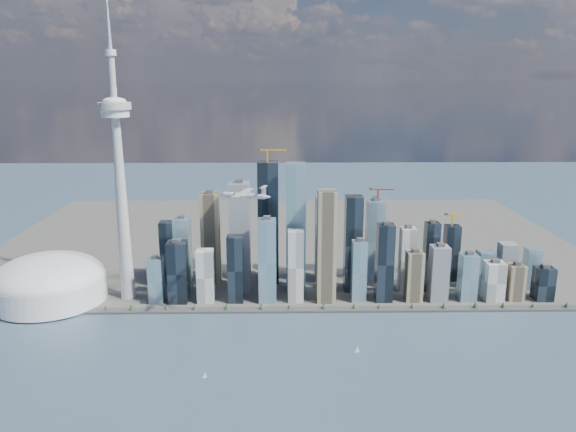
{
  "coord_description": "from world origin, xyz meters",
  "views": [
    {
      "loc": [
        -16.76,
        -673.81,
        405.15
      ],
      "look_at": [
        -2.59,
        260.0,
        171.3
      ],
      "focal_mm": 35.0,
      "sensor_mm": 36.0,
      "label": 1
    }
  ],
  "objects_px": {
    "needle_tower": "(120,174)",
    "airplane": "(245,195)",
    "dome_stadium": "(49,281)",
    "sailboat_west": "(205,376)",
    "sailboat_east": "(357,350)"
  },
  "relations": [
    {
      "from": "dome_stadium",
      "to": "sailboat_west",
      "type": "distance_m",
      "value": 422.1
    },
    {
      "from": "sailboat_west",
      "to": "sailboat_east",
      "type": "relative_size",
      "value": 0.86
    },
    {
      "from": "sailboat_west",
      "to": "airplane",
      "type": "bearing_deg",
      "value": 58.89
    },
    {
      "from": "needle_tower",
      "to": "airplane",
      "type": "distance_m",
      "value": 276.06
    },
    {
      "from": "airplane",
      "to": "dome_stadium",
      "type": "bearing_deg",
      "value": 175.83
    },
    {
      "from": "needle_tower",
      "to": "sailboat_west",
      "type": "bearing_deg",
      "value": -57.85
    },
    {
      "from": "dome_stadium",
      "to": "airplane",
      "type": "xyz_separation_m",
      "value": [
        370.74,
        -141.44,
        190.48
      ]
    },
    {
      "from": "airplane",
      "to": "sailboat_west",
      "type": "bearing_deg",
      "value": -94.67
    },
    {
      "from": "airplane",
      "to": "sailboat_east",
      "type": "relative_size",
      "value": 7.21
    },
    {
      "from": "sailboat_east",
      "to": "sailboat_west",
      "type": "bearing_deg",
      "value": -168.84
    },
    {
      "from": "needle_tower",
      "to": "sailboat_west",
      "type": "height_order",
      "value": "needle_tower"
    },
    {
      "from": "airplane",
      "to": "sailboat_west",
      "type": "height_order",
      "value": "airplane"
    },
    {
      "from": "sailboat_east",
      "to": "dome_stadium",
      "type": "bearing_deg",
      "value": 152.8
    },
    {
      "from": "dome_stadium",
      "to": "airplane",
      "type": "height_order",
      "value": "airplane"
    },
    {
      "from": "needle_tower",
      "to": "airplane",
      "type": "xyz_separation_m",
      "value": [
        230.74,
        -151.44,
        -5.92
      ]
    }
  ]
}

